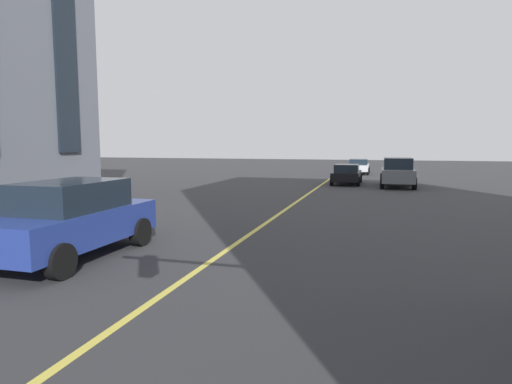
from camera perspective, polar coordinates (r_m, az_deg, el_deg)
lane_centre_line at (r=17.79m, az=3.47°, el=-2.61°), size 80.00×0.16×0.01m
car_grey_far at (r=29.42m, az=18.12°, el=2.53°), size 4.70×2.14×1.88m
car_white_parked_a at (r=41.26m, az=13.35°, el=3.31°), size 4.40×1.95×1.37m
car_blue_near at (r=11.47m, az=-23.07°, el=-3.21°), size 4.70×2.14×1.88m
car_black_oncoming at (r=30.64m, az=11.84°, el=2.35°), size 4.40×1.95×1.37m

